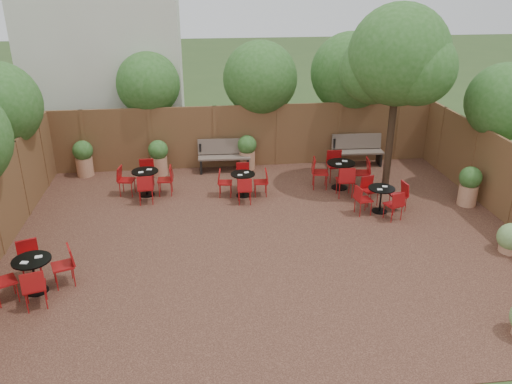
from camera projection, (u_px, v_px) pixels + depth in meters
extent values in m
plane|color=#354F23|center=(269.00, 239.00, 12.14)|extent=(80.00, 80.00, 0.00)
cube|color=#381E16|center=(269.00, 238.00, 12.13)|extent=(12.00, 10.00, 0.02)
cube|color=brown|center=(247.00, 136.00, 16.30)|extent=(12.00, 0.08, 2.00)
cube|color=beige|center=(104.00, 30.00, 17.35)|extent=(5.00, 4.00, 8.00)
sphere|color=#29591C|center=(148.00, 84.00, 15.98)|extent=(1.97, 1.97, 1.97)
sphere|color=#29591C|center=(260.00, 78.00, 16.23)|extent=(2.35, 2.35, 2.35)
sphere|color=#29591C|center=(351.00, 72.00, 16.72)|extent=(2.61, 2.61, 2.61)
sphere|color=#29591C|center=(505.00, 102.00, 13.66)|extent=(2.06, 2.06, 2.06)
cylinder|color=black|center=(392.00, 121.00, 14.14)|extent=(0.21, 0.21, 3.98)
sphere|color=#29591C|center=(399.00, 55.00, 13.43)|extent=(2.67, 2.67, 2.67)
sphere|color=#29591C|center=(374.00, 70.00, 13.91)|extent=(1.87, 1.87, 1.87)
sphere|color=#29591C|center=(419.00, 68.00, 13.22)|extent=(1.95, 1.95, 1.95)
cube|color=brown|center=(224.00, 157.00, 16.01)|extent=(1.62, 0.53, 0.05)
cube|color=brown|center=(224.00, 146.00, 16.09)|extent=(1.61, 0.17, 0.48)
cube|color=black|center=(201.00, 166.00, 16.03)|extent=(0.08, 0.48, 0.43)
cube|color=black|center=(247.00, 164.00, 16.19)|extent=(0.08, 0.48, 0.43)
cube|color=brown|center=(358.00, 152.00, 16.49)|extent=(1.63, 0.55, 0.05)
cube|color=brown|center=(356.00, 141.00, 16.57)|extent=(1.62, 0.19, 0.49)
cube|color=black|center=(335.00, 160.00, 16.50)|extent=(0.08, 0.49, 0.43)
cube|color=black|center=(379.00, 158.00, 16.67)|extent=(0.08, 0.49, 0.43)
cylinder|color=black|center=(147.00, 194.00, 14.46)|extent=(0.43, 0.43, 0.03)
cylinder|color=black|center=(146.00, 183.00, 14.32)|extent=(0.05, 0.05, 0.68)
cylinder|color=black|center=(145.00, 171.00, 14.18)|extent=(0.74, 0.74, 0.03)
cube|color=white|center=(149.00, 169.00, 14.26)|extent=(0.14, 0.10, 0.01)
cube|color=white|center=(141.00, 172.00, 14.06)|extent=(0.14, 0.10, 0.01)
cylinder|color=black|center=(379.00, 211.00, 13.46)|extent=(0.40, 0.40, 0.03)
cylinder|color=black|center=(380.00, 200.00, 13.33)|extent=(0.05, 0.05, 0.63)
cylinder|color=black|center=(382.00, 188.00, 13.20)|extent=(0.68, 0.68, 0.03)
cube|color=white|center=(385.00, 186.00, 13.27)|extent=(0.14, 0.11, 0.01)
cube|color=white|center=(380.00, 189.00, 13.09)|extent=(0.14, 0.11, 0.01)
cylinder|color=black|center=(243.00, 195.00, 14.41)|extent=(0.39, 0.39, 0.03)
cylinder|color=black|center=(243.00, 185.00, 14.28)|extent=(0.04, 0.04, 0.62)
cylinder|color=black|center=(243.00, 174.00, 14.16)|extent=(0.68, 0.68, 0.03)
cube|color=white|center=(246.00, 172.00, 14.23)|extent=(0.12, 0.09, 0.01)
cube|color=white|center=(240.00, 175.00, 14.04)|extent=(0.12, 0.09, 0.01)
cylinder|color=black|center=(339.00, 187.00, 14.92)|extent=(0.47, 0.47, 0.03)
cylinder|color=black|center=(340.00, 175.00, 14.77)|extent=(0.05, 0.05, 0.74)
cylinder|color=black|center=(341.00, 163.00, 14.62)|extent=(0.80, 0.80, 0.03)
cube|color=white|center=(345.00, 161.00, 14.70)|extent=(0.16, 0.13, 0.02)
cube|color=white|center=(339.00, 164.00, 14.48)|extent=(0.16, 0.13, 0.02)
cylinder|color=black|center=(37.00, 291.00, 10.10)|extent=(0.43, 0.43, 0.03)
cylinder|color=black|center=(34.00, 276.00, 9.96)|extent=(0.05, 0.05, 0.68)
cylinder|color=black|center=(31.00, 260.00, 9.82)|extent=(0.74, 0.74, 0.03)
cube|color=white|center=(39.00, 257.00, 9.90)|extent=(0.16, 0.14, 0.01)
cube|color=white|center=(24.00, 263.00, 9.70)|extent=(0.16, 0.14, 0.01)
cylinder|color=#B27959|center=(159.00, 166.00, 15.81)|extent=(0.50, 0.50, 0.57)
sphere|color=#29591C|center=(158.00, 150.00, 15.61)|extent=(0.60, 0.60, 0.60)
cylinder|color=#B27959|center=(247.00, 160.00, 16.30)|extent=(0.50, 0.50, 0.57)
sphere|color=#29591C|center=(247.00, 145.00, 16.10)|extent=(0.60, 0.60, 0.60)
cylinder|color=#B27959|center=(85.00, 167.00, 15.74)|extent=(0.50, 0.50, 0.58)
sphere|color=#29591C|center=(83.00, 151.00, 15.54)|extent=(0.61, 0.61, 0.61)
cylinder|color=#B27959|center=(468.00, 195.00, 13.76)|extent=(0.49, 0.49, 0.56)
sphere|color=#29591C|center=(471.00, 177.00, 13.56)|extent=(0.59, 0.59, 0.59)
cylinder|color=#B27959|center=(509.00, 247.00, 11.50)|extent=(0.46, 0.46, 0.21)
sphere|color=#6A934C|center=(512.00, 237.00, 11.39)|extent=(0.63, 0.63, 0.63)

